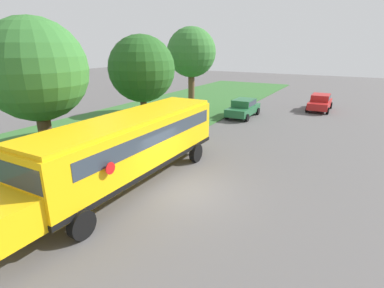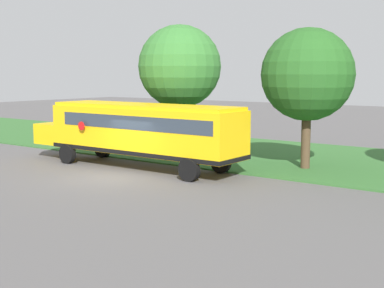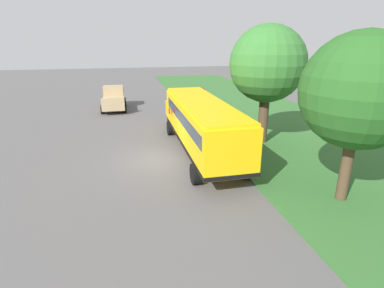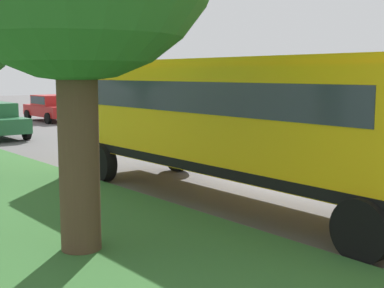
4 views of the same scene
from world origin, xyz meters
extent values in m
plane|color=#565454|center=(0.00, 0.00, 0.00)|extent=(120.00, 120.00, 0.00)
cube|color=#33662D|center=(-10.00, 0.00, 0.04)|extent=(12.00, 80.00, 0.08)
cube|color=yellow|center=(-2.57, -0.34, 1.90)|extent=(2.50, 10.50, 2.20)
cube|color=yellow|center=(-2.57, -6.54, 1.35)|extent=(2.20, 1.90, 1.10)
cube|color=yellow|center=(-2.57, -0.34, 3.08)|extent=(2.35, 10.29, 0.16)
cube|color=black|center=(-2.57, -0.34, 0.92)|extent=(2.54, 10.54, 0.20)
cube|color=#2D3842|center=(-2.57, -0.04, 2.36)|extent=(2.53, 9.24, 0.64)
cube|color=#2D3842|center=(-2.57, -5.54, 2.36)|extent=(2.25, 0.12, 0.80)
cylinder|color=red|center=(-1.14, -3.22, 2.05)|extent=(0.03, 0.44, 0.44)
cylinder|color=black|center=(-1.32, -4.54, 0.50)|extent=(0.30, 1.00, 1.00)
cylinder|color=black|center=(-3.82, -4.54, 0.50)|extent=(0.30, 1.00, 1.00)
cylinder|color=black|center=(-1.32, 3.34, 0.50)|extent=(0.30, 1.00, 1.00)
cylinder|color=black|center=(-3.82, 3.34, 0.50)|extent=(0.30, 1.00, 1.00)
cube|color=tan|center=(2.70, -13.90, 0.80)|extent=(2.00, 5.40, 0.80)
cube|color=tan|center=(2.70, -14.84, 1.65)|extent=(1.90, 1.70, 0.90)
cube|color=#2D3842|center=(2.70, -14.84, 1.68)|extent=(1.94, 1.53, 0.63)
cube|color=tan|center=(2.70, -11.28, 1.38)|extent=(2.00, 0.16, 0.36)
cylinder|color=black|center=(3.70, -15.65, 0.40)|extent=(0.28, 0.80, 0.80)
cylinder|color=black|center=(1.70, -15.65, 0.40)|extent=(0.28, 0.80, 0.80)
cylinder|color=black|center=(3.70, -12.14, 0.40)|extent=(0.28, 0.80, 0.80)
cylinder|color=black|center=(1.70, -12.14, 0.40)|extent=(0.28, 0.80, 0.80)
cylinder|color=#4C3826|center=(-6.95, -1.51, 1.65)|extent=(0.63, 0.63, 3.29)
sphere|color=#33702D|center=(-6.95, -1.51, 5.03)|extent=(4.63, 4.63, 4.63)
sphere|color=#33702D|center=(-7.26, -0.95, 5.08)|extent=(2.65, 2.65, 2.65)
cylinder|color=#4C3826|center=(-6.98, 6.16, 1.47)|extent=(0.44, 0.44, 2.93)
sphere|color=#23561E|center=(-6.98, 6.16, 4.59)|extent=(4.43, 4.43, 4.43)
sphere|color=#23561E|center=(-7.74, 6.44, 4.67)|extent=(3.08, 3.08, 3.08)
cylinder|color=gray|center=(-4.60, -7.68, 1.05)|extent=(0.08, 0.08, 2.10)
cylinder|color=red|center=(-4.60, -7.68, 2.40)|extent=(0.03, 0.68, 0.68)
camera|label=1|loc=(5.95, -10.18, 6.08)|focal=28.00mm
camera|label=2|loc=(16.88, 16.92, 4.63)|focal=50.00mm
camera|label=3|loc=(1.58, 15.68, 6.40)|focal=28.00mm
camera|label=4|loc=(-10.72, -9.01, 2.85)|focal=50.00mm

